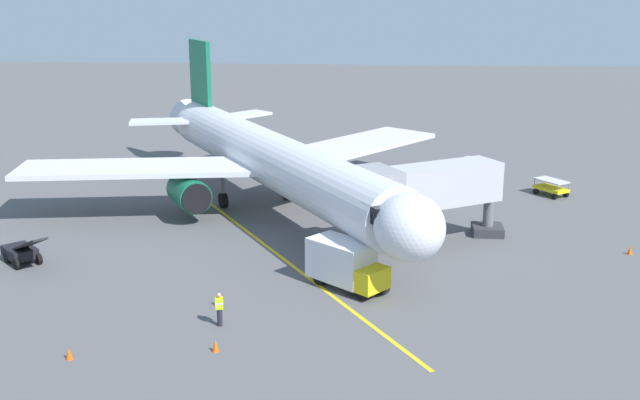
{
  "coord_description": "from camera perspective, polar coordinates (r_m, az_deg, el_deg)",
  "views": [
    {
      "loc": [
        -8.94,
        54.17,
        15.93
      ],
      "look_at": [
        -4.86,
        8.07,
        3.0
      ],
      "focal_mm": 42.88,
      "sensor_mm": 36.0,
      "label": 1
    }
  ],
  "objects": [
    {
      "name": "safety_cone_wing_port",
      "position": [
        35.48,
        -7.81,
        -10.73
      ],
      "size": [
        0.32,
        0.32,
        0.55
      ],
      "primitive_type": "cone",
      "color": "#F2590F",
      "rests_on": "ground"
    },
    {
      "name": "safety_cone_wing_starboard",
      "position": [
        40.25,
        -7.7,
        -7.43
      ],
      "size": [
        0.32,
        0.32,
        0.55
      ],
      "primitive_type": "cone",
      "color": "#F2590F",
      "rests_on": "ground"
    },
    {
      "name": "ground_plane",
      "position": [
        57.17,
        -4.15,
        -0.61
      ],
      "size": [
        220.0,
        220.0,
        0.0
      ],
      "primitive_type": "plane",
      "color": "#565659"
    },
    {
      "name": "baggage_cart_starboard_side",
      "position": [
        63.02,
        16.87,
        0.9
      ],
      "size": [
        2.68,
        2.92,
        1.27
      ],
      "color": "yellow",
      "rests_on": "ground"
    },
    {
      "name": "ground_crew_marshaller",
      "position": [
        37.7,
        -7.52,
        -8.05
      ],
      "size": [
        0.44,
        0.32,
        1.71
      ],
      "color": "#23232D",
      "rests_on": "ground"
    },
    {
      "name": "safety_cone_nose_right",
      "position": [
        36.25,
        -18.22,
        -10.82
      ],
      "size": [
        0.32,
        0.32,
        0.55
      ],
      "primitive_type": "cone",
      "color": "#F2590F",
      "rests_on": "ground"
    },
    {
      "name": "apron_lead_in_line",
      "position": [
        50.23,
        -4.69,
        -2.93
      ],
      "size": [
        21.16,
        34.2,
        0.01
      ],
      "primitive_type": "cube",
      "rotation": [
        0.0,
        0.0,
        0.55
      ],
      "color": "yellow",
      "rests_on": "ground"
    },
    {
      "name": "belt_loader_rear_apron",
      "position": [
        48.96,
        -21.37,
        -3.61
      ],
      "size": [
        4.17,
        4.0,
        2.32
      ],
      "color": "black",
      "rests_on": "ground"
    },
    {
      "name": "box_truck_near_nose",
      "position": [
        41.7,
        1.98,
        -4.81
      ],
      "size": [
        4.79,
        4.43,
        2.62
      ],
      "color": "yellow",
      "rests_on": "ground"
    },
    {
      "name": "airplane",
      "position": [
        55.12,
        -3.86,
        3.08
      ],
      "size": [
        30.51,
        36.08,
        11.5
      ],
      "color": "silver",
      "rests_on": "ground"
    },
    {
      "name": "baggage_cart_portside",
      "position": [
        69.03,
        11.5,
        2.51
      ],
      "size": [
        2.86,
        2.79,
        1.27
      ],
      "color": "black",
      "rests_on": "ground"
    },
    {
      "name": "jet_bridge",
      "position": [
        47.97,
        7.36,
        0.79
      ],
      "size": [
        10.7,
        7.92,
        5.4
      ],
      "color": "#B7B7BC",
      "rests_on": "ground"
    },
    {
      "name": "safety_cone_nose_left",
      "position": [
        50.93,
        22.13,
        -3.49
      ],
      "size": [
        0.32,
        0.32,
        0.55
      ],
      "primitive_type": "cone",
      "color": "#F2590F",
      "rests_on": "ground"
    }
  ]
}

